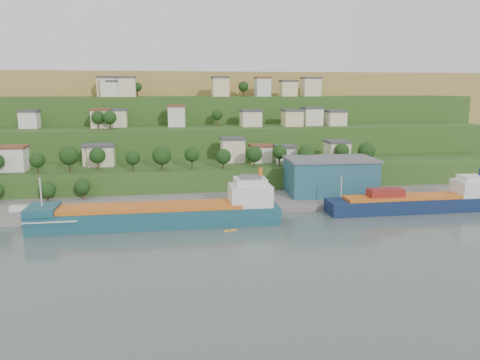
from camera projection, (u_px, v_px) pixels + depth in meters
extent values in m
plane|color=#495956|center=(203.00, 231.00, 129.04)|extent=(500.00, 500.00, 0.00)
cube|color=slate|center=(254.00, 204.00, 159.44)|extent=(220.00, 26.00, 4.00)
cube|color=slate|center=(15.00, 219.00, 141.26)|extent=(40.00, 18.00, 2.40)
cube|color=#284719|center=(190.00, 189.00, 183.24)|extent=(260.00, 32.00, 20.00)
cube|color=#284719|center=(186.00, 176.00, 212.27)|extent=(280.00, 32.00, 44.00)
cube|color=#284719|center=(182.00, 165.00, 241.31)|extent=(300.00, 32.00, 70.00)
cube|color=olive|center=(177.00, 148.00, 312.93)|extent=(360.00, 120.00, 96.00)
cube|color=silver|center=(14.00, 160.00, 165.43)|extent=(8.80, 7.77, 8.10)
cube|color=brown|center=(12.00, 147.00, 164.58)|extent=(9.40, 8.37, 0.90)
cube|color=beige|center=(97.00, 156.00, 179.03)|extent=(9.36, 8.23, 7.08)
cube|color=#3F3F44|center=(96.00, 145.00, 178.27)|extent=(9.96, 8.83, 0.90)
cube|color=beige|center=(101.00, 156.00, 176.33)|extent=(9.47, 7.20, 7.26)
cube|color=#3F3F44|center=(101.00, 146.00, 175.55)|extent=(10.07, 7.80, 0.90)
cube|color=beige|center=(233.00, 151.00, 185.76)|extent=(8.85, 7.48, 8.91)
cube|color=#3F3F44|center=(233.00, 139.00, 184.83)|extent=(9.45, 8.08, 0.90)
cube|color=silver|center=(260.00, 154.00, 186.42)|extent=(7.88, 8.29, 6.11)
cube|color=brown|center=(260.00, 145.00, 185.75)|extent=(8.48, 8.89, 0.90)
cube|color=silver|center=(285.00, 155.00, 183.99)|extent=(7.22, 8.50, 6.06)
cube|color=#3F3F44|center=(285.00, 146.00, 183.33)|extent=(7.82, 9.10, 0.90)
cube|color=beige|center=(337.00, 152.00, 185.46)|extent=(8.18, 8.68, 7.74)
cube|color=#3F3F44|center=(337.00, 142.00, 184.64)|extent=(8.78, 9.28, 0.90)
cube|color=silver|center=(30.00, 120.00, 201.44)|extent=(7.47, 7.57, 6.85)
cube|color=#3F3F44|center=(29.00, 111.00, 200.71)|extent=(8.07, 8.17, 0.90)
cube|color=beige|center=(101.00, 119.00, 202.72)|extent=(7.65, 7.69, 7.50)
cube|color=brown|center=(100.00, 109.00, 201.92)|extent=(8.25, 8.29, 0.90)
cube|color=beige|center=(118.00, 119.00, 207.97)|extent=(7.35, 7.44, 7.15)
cube|color=#3F3F44|center=(118.00, 110.00, 207.21)|extent=(7.95, 8.04, 0.90)
cube|color=silver|center=(176.00, 117.00, 209.67)|extent=(7.45, 7.14, 8.79)
cube|color=brown|center=(176.00, 106.00, 208.74)|extent=(8.05, 7.74, 0.90)
cube|color=beige|center=(251.00, 119.00, 211.87)|extent=(8.79, 8.98, 6.65)
cube|color=#3F3F44|center=(251.00, 111.00, 211.15)|extent=(9.39, 9.58, 0.90)
cube|color=beige|center=(292.00, 119.00, 212.68)|extent=(8.25, 8.55, 6.77)
cube|color=#3F3F44|center=(292.00, 110.00, 211.95)|extent=(8.85, 9.15, 0.90)
cube|color=silver|center=(312.00, 117.00, 216.80)|extent=(8.37, 7.61, 7.65)
cube|color=#3F3F44|center=(312.00, 108.00, 215.99)|extent=(8.97, 8.21, 0.90)
cube|color=beige|center=(335.00, 119.00, 216.48)|extent=(8.22, 8.24, 6.18)
cube|color=#3F3F44|center=(336.00, 111.00, 215.81)|extent=(8.82, 8.84, 0.90)
cube|color=beige|center=(106.00, 87.00, 229.92)|extent=(7.76, 7.03, 8.97)
cube|color=#3F3F44|center=(105.00, 77.00, 228.98)|extent=(8.36, 7.63, 0.90)
cube|color=silver|center=(112.00, 88.00, 224.82)|extent=(9.49, 8.07, 8.74)
cube|color=#3F3F44|center=(111.00, 77.00, 223.90)|extent=(10.09, 8.67, 0.90)
cube|color=beige|center=(115.00, 89.00, 225.30)|extent=(7.18, 8.12, 6.95)
cube|color=#3F3F44|center=(115.00, 81.00, 224.56)|extent=(7.78, 8.72, 0.90)
cube|color=silver|center=(126.00, 88.00, 233.02)|extent=(7.13, 8.50, 8.17)
cube|color=#3F3F44|center=(125.00, 79.00, 232.16)|extent=(7.73, 9.10, 0.90)
cube|color=beige|center=(127.00, 88.00, 224.05)|extent=(7.79, 7.05, 8.75)
cube|color=#3F3F44|center=(127.00, 77.00, 223.13)|extent=(8.39, 7.65, 0.90)
cube|color=beige|center=(220.00, 87.00, 231.70)|extent=(7.93, 8.82, 8.96)
cube|color=#3F3F44|center=(220.00, 77.00, 230.76)|extent=(8.53, 9.42, 0.90)
cube|color=silver|center=(263.00, 87.00, 237.02)|extent=(7.12, 8.22, 8.91)
cube|color=brown|center=(263.00, 78.00, 236.09)|extent=(7.72, 8.82, 0.90)
cube|color=beige|center=(288.00, 89.00, 238.23)|extent=(7.98, 7.00, 7.29)
cube|color=#3F3F44|center=(289.00, 81.00, 237.45)|extent=(8.58, 7.60, 0.90)
cube|color=beige|center=(311.00, 88.00, 242.65)|extent=(8.95, 7.65, 8.86)
cube|color=#3F3F44|center=(311.00, 78.00, 241.72)|extent=(9.55, 8.25, 0.90)
cylinder|color=#382619|center=(38.00, 169.00, 161.69)|extent=(0.50, 0.50, 3.08)
sphere|color=black|center=(37.00, 160.00, 161.13)|extent=(5.26, 5.26, 5.26)
cylinder|color=#382619|center=(70.00, 166.00, 163.43)|extent=(0.50, 0.50, 4.04)
sphere|color=black|center=(69.00, 155.00, 162.70)|extent=(6.66, 6.66, 6.66)
cylinder|color=#382619|center=(98.00, 165.00, 165.84)|extent=(0.50, 0.50, 3.94)
sphere|color=black|center=(97.00, 155.00, 165.16)|extent=(5.71, 5.71, 5.71)
cylinder|color=#382619|center=(133.00, 166.00, 166.76)|extent=(0.50, 0.50, 3.14)
sphere|color=black|center=(133.00, 158.00, 166.19)|extent=(5.22, 5.22, 5.22)
cylinder|color=#382619|center=(162.00, 165.00, 167.68)|extent=(0.50, 0.50, 3.39)
sphere|color=black|center=(162.00, 155.00, 167.00)|extent=(6.72, 6.72, 6.72)
cylinder|color=#382619|center=(192.00, 163.00, 170.61)|extent=(0.50, 0.50, 3.75)
sphere|color=black|center=(192.00, 154.00, 169.97)|extent=(5.38, 5.38, 5.38)
cylinder|color=#382619|center=(223.00, 165.00, 170.47)|extent=(0.50, 0.50, 2.95)
sphere|color=black|center=(223.00, 156.00, 169.89)|extent=(5.59, 5.59, 5.59)
cylinder|color=#382619|center=(254.00, 163.00, 174.19)|extent=(0.50, 0.50, 3.15)
sphere|color=black|center=(254.00, 154.00, 173.57)|extent=(6.06, 6.06, 6.06)
cylinder|color=#382619|center=(279.00, 161.00, 175.80)|extent=(0.50, 0.50, 4.01)
sphere|color=black|center=(280.00, 152.00, 175.13)|extent=(5.42, 5.42, 5.42)
cylinder|color=#382619|center=(306.00, 162.00, 175.67)|extent=(0.50, 0.50, 2.91)
sphere|color=black|center=(306.00, 154.00, 175.04)|extent=(6.60, 6.60, 6.60)
cylinder|color=#382619|center=(342.00, 159.00, 180.27)|extent=(0.50, 0.50, 3.81)
sphere|color=black|center=(342.00, 151.00, 179.62)|extent=(5.52, 5.52, 5.52)
cylinder|color=#382619|center=(366.00, 160.00, 179.55)|extent=(0.50, 0.50, 3.50)
sphere|color=black|center=(367.00, 151.00, 178.87)|extent=(6.60, 6.60, 6.60)
cylinder|color=#382619|center=(217.00, 122.00, 215.97)|extent=(0.50, 0.50, 3.70)
sphere|color=black|center=(217.00, 115.00, 215.37)|extent=(4.84, 4.84, 4.84)
cylinder|color=#382619|center=(138.00, 93.00, 235.63)|extent=(0.50, 0.50, 3.52)
sphere|color=black|center=(137.00, 87.00, 235.06)|extent=(4.53, 4.53, 4.53)
cylinder|color=#382619|center=(99.00, 125.00, 197.86)|extent=(0.50, 0.50, 3.39)
sphere|color=black|center=(98.00, 117.00, 197.25)|extent=(5.52, 5.52, 5.52)
cylinder|color=#382619|center=(243.00, 93.00, 241.01)|extent=(0.50, 0.50, 3.54)
sphere|color=black|center=(243.00, 86.00, 240.40)|extent=(5.26, 5.26, 5.26)
cylinder|color=#382619|center=(110.00, 125.00, 196.96)|extent=(0.50, 0.50, 3.28)
sphere|color=black|center=(110.00, 118.00, 196.35)|extent=(5.72, 5.72, 5.72)
cube|color=#164453|center=(158.00, 220.00, 134.02)|extent=(70.33, 12.36, 7.01)
cube|color=#CC621B|center=(150.00, 207.00, 132.91)|extent=(52.26, 10.01, 1.20)
cube|color=#164453|center=(42.00, 210.00, 128.04)|extent=(8.22, 11.17, 2.00)
cube|color=silver|center=(250.00, 195.00, 137.25)|extent=(12.21, 10.25, 6.01)
cube|color=silver|center=(250.00, 181.00, 136.49)|extent=(9.17, 8.19, 2.00)
cube|color=#595B5E|center=(250.00, 177.00, 136.24)|extent=(6.12, 6.12, 0.60)
cylinder|color=#CC621B|center=(260.00, 173.00, 136.51)|extent=(1.22, 1.22, 3.01)
cylinder|color=silver|center=(41.00, 192.00, 127.09)|extent=(0.37, 0.37, 8.01)
cube|color=silver|center=(54.00, 217.00, 128.96)|extent=(14.24, 11.59, 0.25)
cube|color=#0D213D|center=(412.00, 207.00, 150.08)|extent=(55.98, 10.09, 6.14)
cube|color=#CC621B|center=(407.00, 197.00, 149.10)|extent=(41.06, 8.20, 0.93)
cube|color=silver|center=(471.00, 188.00, 152.38)|extent=(10.36, 8.52, 5.21)
cube|color=silver|center=(472.00, 178.00, 151.74)|extent=(7.54, 6.62, 1.49)
cylinder|color=#0D213D|center=(480.00, 172.00, 151.85)|extent=(0.94, 0.94, 2.42)
cylinder|color=silver|center=(341.00, 187.00, 144.64)|extent=(0.30, 0.30, 6.52)
cube|color=maroon|center=(386.00, 193.00, 147.55)|extent=(11.23, 4.81, 2.42)
cube|color=#1F515F|center=(330.00, 177.00, 165.46)|extent=(30.93, 19.60, 12.00)
cube|color=#595B5E|center=(331.00, 159.00, 164.24)|extent=(31.99, 20.65, 0.80)
cube|color=silver|center=(20.00, 210.00, 142.21)|extent=(5.57, 2.54, 2.55)
cube|color=silver|center=(51.00, 215.00, 139.00)|extent=(3.83, 1.87, 0.74)
cube|color=#D15812|center=(128.00, 231.00, 128.57)|extent=(3.20, 1.89, 0.24)
sphere|color=#3F3F44|center=(128.00, 230.00, 128.49)|extent=(0.57, 0.57, 0.57)
cube|color=yellow|center=(230.00, 230.00, 129.15)|extent=(3.56, 1.61, 0.27)
sphere|color=#3F3F44|center=(230.00, 229.00, 129.06)|extent=(0.62, 0.62, 0.62)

